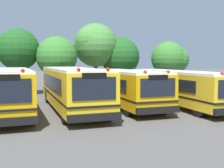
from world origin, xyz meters
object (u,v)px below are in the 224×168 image
school_bus_0 (8,89)px  tree_4 (120,57)px  school_bus_2 (125,87)px  tree_2 (57,56)px  school_bus_3 (177,86)px  tree_1 (17,48)px  tree_3 (94,44)px  tree_5 (171,59)px  school_bus_1 (72,87)px

school_bus_0 → tree_4: 15.17m
school_bus_2 → tree_2: size_ratio=1.74×
school_bus_3 → tree_2: tree_2 is taller
school_bus_0 → tree_1: 10.27m
tree_3 → tree_5: bearing=-13.7°
school_bus_2 → tree_5: tree_5 is taller
school_bus_2 → school_bus_3: 3.78m
school_bus_3 → tree_5: (4.67, 8.82, 2.01)m
school_bus_1 → tree_4: (7.07, 10.27, 2.09)m
school_bus_0 → tree_2: size_ratio=1.91×
school_bus_3 → tree_2: bearing=-51.4°
school_bus_0 → school_bus_2: school_bus_0 is taller
school_bus_1 → tree_3: (4.30, 10.32, 3.38)m
tree_3 → tree_4: tree_3 is taller
tree_1 → tree_4: 10.30m
school_bus_1 → tree_5: (12.08, 8.43, 1.89)m
school_bus_3 → tree_4: tree_4 is taller
school_bus_0 → school_bus_1: size_ratio=0.94×
school_bus_2 → tree_3: tree_3 is taller
school_bus_2 → tree_2: tree_2 is taller
school_bus_2 → tree_5: size_ratio=1.82×
school_bus_0 → tree_1: tree_1 is taller
school_bus_1 → tree_2: tree_2 is taller
school_bus_3 → tree_1: 14.96m
school_bus_3 → tree_4: size_ratio=2.06×
tree_1 → tree_5: (15.27, -1.32, -0.94)m
tree_4 → school_bus_1: bearing=-124.5°
school_bus_3 → tree_1: size_ratio=1.90×
school_bus_3 → tree_5: size_ratio=2.25×
school_bus_1 → school_bus_2: size_ratio=1.16×
school_bus_1 → tree_3: bearing=-113.0°
school_bus_2 → tree_2: (-3.33, 8.82, 2.21)m
school_bus_0 → tree_2: (4.12, 8.91, 2.13)m
tree_3 → school_bus_0: bearing=-127.9°
school_bus_3 → tree_2: (-7.10, 9.20, 2.24)m
school_bus_1 → tree_2: bearing=-92.5°
school_bus_0 → tree_5: 18.13m
school_bus_1 → tree_1: tree_1 is taller
school_bus_2 → school_bus_3: bearing=173.7°
tree_4 → tree_5: (5.01, -1.84, -0.21)m
school_bus_1 → tree_4: bearing=-125.0°
school_bus_2 → school_bus_3: (3.76, -0.38, -0.03)m
tree_2 → tree_1: bearing=165.1°
tree_2 → tree_3: size_ratio=0.78×
school_bus_3 → school_bus_2: bearing=-4.8°
tree_2 → tree_4: (6.75, 1.45, -0.03)m
school_bus_0 → school_bus_2: size_ratio=1.10×
tree_2 → tree_4: size_ratio=0.96×
tree_1 → tree_2: bearing=-14.9°
tree_4 → tree_5: 5.34m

